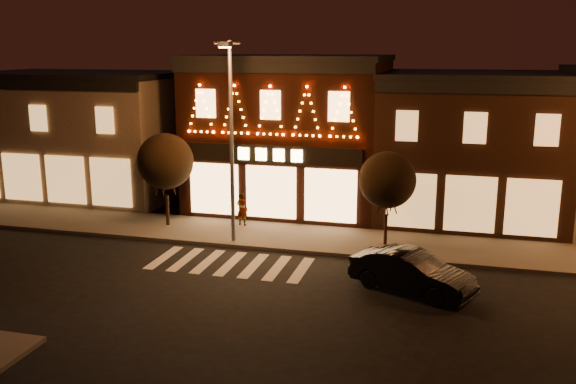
% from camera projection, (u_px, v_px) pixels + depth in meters
% --- Properties ---
extents(ground, '(120.00, 120.00, 0.00)m').
position_uv_depth(ground, '(192.00, 301.00, 21.92)').
color(ground, black).
rests_on(ground, ground).
extents(sidewalk_far, '(44.00, 4.00, 0.15)m').
position_uv_depth(sidewalk_far, '(301.00, 238.00, 28.94)').
color(sidewalk_far, '#47423D').
rests_on(sidewalk_far, ground).
extents(building_left, '(12.20, 8.28, 7.30)m').
position_uv_depth(building_left, '(83.00, 133.00, 37.52)').
color(building_left, '#766654').
rests_on(building_left, ground).
extents(building_pulp, '(10.20, 8.34, 8.30)m').
position_uv_depth(building_pulp, '(291.00, 132.00, 34.14)').
color(building_pulp, black).
rests_on(building_pulp, ground).
extents(building_right_a, '(9.20, 8.28, 7.50)m').
position_uv_depth(building_right_a, '(471.00, 146.00, 31.87)').
color(building_right_a, '#371E13').
rests_on(building_right_a, ground).
extents(streetlamp_mid, '(0.83, 2.02, 8.84)m').
position_uv_depth(streetlamp_mid, '(231.00, 127.00, 26.88)').
color(streetlamp_mid, '#59595E').
rests_on(streetlamp_mid, sidewalk_far).
extents(tree_left, '(2.72, 2.72, 4.55)m').
position_uv_depth(tree_left, '(165.00, 161.00, 30.09)').
color(tree_left, black).
rests_on(tree_left, sidewalk_far).
extents(tree_right, '(2.50, 2.50, 4.17)m').
position_uv_depth(tree_right, '(387.00, 180.00, 27.10)').
color(tree_right, black).
rests_on(tree_right, sidewalk_far).
extents(dark_sedan, '(4.80, 3.32, 1.50)m').
position_uv_depth(dark_sedan, '(412.00, 272.00, 22.59)').
color(dark_sedan, black).
rests_on(dark_sedan, ground).
extents(pedestrian, '(0.66, 0.50, 1.62)m').
position_uv_depth(pedestrian, '(242.00, 209.00, 30.58)').
color(pedestrian, gray).
rests_on(pedestrian, sidewalk_far).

